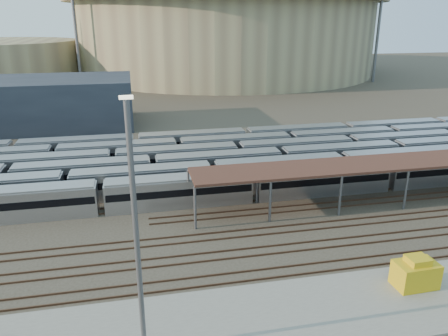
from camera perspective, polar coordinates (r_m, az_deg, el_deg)
The scene contains 12 objects.
ground at distance 49.49m, azimuth 5.77°, elevation -7.69°, with size 420.00×420.00×0.00m, color #383026.
apron at distance 36.05m, azimuth 5.29°, elevation -18.99°, with size 50.00×9.00×0.20m, color gray.
subway_trains at distance 65.40m, azimuth 1.39°, elevation 0.97°, with size 126.33×23.90×3.60m.
inspection_shed at distance 60.80m, azimuth 24.93°, elevation 0.84°, with size 60.30×6.00×5.30m.
empty_tracks at distance 45.29m, azimuth 7.70°, elevation -10.37°, with size 170.00×9.62×0.18m.
stadium at distance 186.09m, azimuth 0.14°, elevation 17.51°, with size 124.00×124.00×32.50m.
service_building at distance 100.67m, azimuth -24.07°, elevation 7.72°, with size 42.00×20.00×10.00m, color #1E232D.
floodlight_0 at distance 152.74m, azimuth -18.91°, elevation 17.71°, with size 4.00×1.00×38.40m.
floodlight_2 at distance 164.84m, azimuth 19.62°, elevation 17.68°, with size 4.00×1.00×38.40m.
floodlight_3 at distance 201.93m, azimuth -11.43°, elevation 18.49°, with size 4.00×1.00×38.40m.
yard_light_pole at distance 28.49m, azimuth -11.39°, elevation -8.61°, with size 0.81×0.36×17.91m.
yellow_equipment at distance 42.01m, azimuth 23.72°, elevation -12.61°, with size 3.60×2.25×2.25m, color gold.
Camera 1 is at (-13.89, -41.88, 22.41)m, focal length 35.00 mm.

